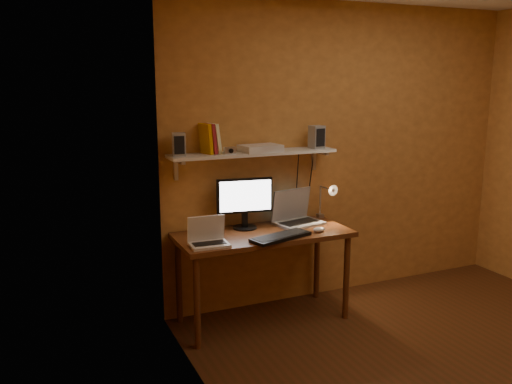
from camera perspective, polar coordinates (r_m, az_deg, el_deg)
name	(u,v)px	position (r m, az deg, el deg)	size (l,w,h in m)	color
room	(484,183)	(3.72, 22.84, 0.84)	(3.44, 3.24, 2.64)	#4F2714
desk	(263,243)	(4.35, 0.79, -5.35)	(1.40, 0.60, 0.75)	#5E2A16
wall_shelf	(254,154)	(4.38, -0.25, 4.07)	(1.40, 0.25, 0.21)	silver
monitor	(245,200)	(4.38, -1.20, -0.90)	(0.46, 0.22, 0.42)	black
laptop	(295,214)	(4.59, 4.18, -2.37)	(0.43, 0.35, 0.29)	gray
netbook	(208,237)	(4.01, -5.09, -4.74)	(0.29, 0.22, 0.21)	silver
keyboard	(281,237)	(4.16, 2.62, -4.75)	(0.50, 0.17, 0.03)	black
mouse	(319,229)	(4.36, 6.67, -3.94)	(0.11, 0.07, 0.04)	silver
desk_lamp	(327,197)	(4.69, 7.51, -0.48)	(0.09, 0.23, 0.38)	silver
speaker_left	(179,144)	(4.16, -8.12, 4.99)	(0.10, 0.10, 0.17)	gray
speaker_right	(317,137)	(4.60, 6.40, 5.78)	(0.11, 0.11, 0.19)	gray
books	(210,139)	(4.26, -4.89, 5.61)	(0.15, 0.17, 0.24)	#C48100
shelf_camera	(230,151)	(4.21, -2.76, 4.37)	(0.10, 0.05, 0.06)	silver
router	(260,148)	(4.38, 0.46, 4.64)	(0.32, 0.21, 0.05)	silver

